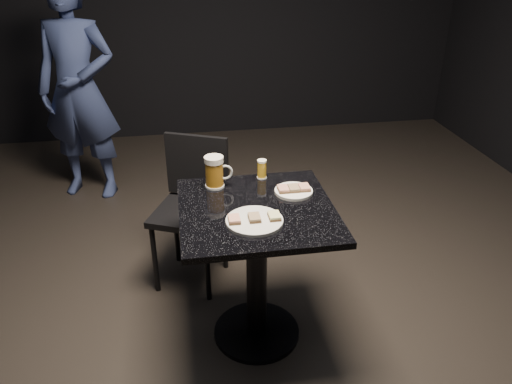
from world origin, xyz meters
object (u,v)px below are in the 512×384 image
plate_large (254,221)px  plate_small (294,191)px  beer_tumbler (262,169)px  chair (192,201)px  table (257,252)px  patron (78,90)px  beer_mug (215,172)px

plate_large → plate_small: same height
plate_small → beer_tumbler: beer_tumbler is taller
plate_small → chair: (-0.48, 0.46, -0.26)m
table → beer_tumbler: (0.08, 0.30, 0.29)m
table → chair: size_ratio=0.88×
beer_tumbler → patron: bearing=126.3°
plate_large → beer_mug: 0.40m
plate_large → plate_small: size_ratio=1.36×
chair → table: bearing=-64.5°
table → chair: 0.64m
plate_large → table: plate_large is taller
beer_tumbler → chair: 0.54m
patron → table: (1.03, -1.81, -0.32)m
table → beer_tumbler: size_ratio=7.65×
plate_large → plate_small: 0.33m
beer_tumbler → chair: bearing=141.6°
plate_large → chair: bearing=109.3°
plate_large → beer_tumbler: size_ratio=2.53×
chair → plate_small: bearing=-44.3°
beer_tumbler → beer_mug: bearing=-166.3°
beer_tumbler → chair: chair is taller
plate_large → chair: (-0.25, 0.71, -0.26)m
beer_mug → beer_tumbler: beer_mug is taller
plate_large → table: (0.03, 0.12, -0.25)m
table → beer_mug: (-0.16, 0.24, 0.32)m
patron → chair: 1.48m
plate_large → beer_tumbler: bearing=76.0°
plate_small → beer_tumbler: (-0.12, 0.18, 0.04)m
plate_large → table: 0.28m
patron → beer_tumbler: size_ratio=16.92×
plate_large → table: bearing=76.3°
patron → beer_tumbler: (1.11, -1.51, -0.03)m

